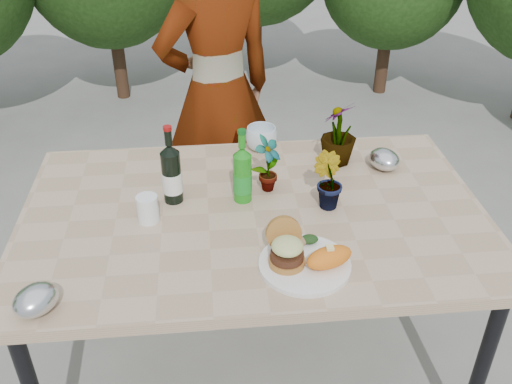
{
  "coord_description": "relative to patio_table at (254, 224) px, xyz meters",
  "views": [
    {
      "loc": [
        -0.15,
        -1.61,
        1.88
      ],
      "look_at": [
        0.0,
        -0.08,
        0.88
      ],
      "focal_mm": 40.0,
      "sensor_mm": 36.0,
      "label": 1
    }
  ],
  "objects": [
    {
      "name": "grilled_veg",
      "position": [
        0.14,
        -0.21,
        0.09
      ],
      "size": [
        0.08,
        0.05,
        0.03
      ],
      "color": "olive",
      "rests_on": "dinner_plate"
    },
    {
      "name": "foil_packet_left",
      "position": [
        -0.63,
        -0.42,
        0.1
      ],
      "size": [
        0.17,
        0.17,
        0.08
      ],
      "primitive_type": "ellipsoid",
      "rotation": [
        0.0,
        0.0,
        0.94
      ],
      "color": "silver",
      "rests_on": "patio_table"
    },
    {
      "name": "dinner_plate",
      "position": [
        0.13,
        -0.31,
        0.06
      ],
      "size": [
        0.28,
        0.28,
        0.01
      ],
      "primitive_type": "cylinder",
      "color": "white",
      "rests_on": "patio_table"
    },
    {
      "name": "wine_bottle",
      "position": [
        -0.28,
        0.1,
        0.16
      ],
      "size": [
        0.07,
        0.07,
        0.29
      ],
      "rotation": [
        0.0,
        0.0,
        -0.07
      ],
      "color": "black",
      "rests_on": "patio_table"
    },
    {
      "name": "sweet_potato",
      "position": [
        0.19,
        -0.33,
        0.1
      ],
      "size": [
        0.17,
        0.12,
        0.06
      ],
      "primitive_type": "ellipsoid",
      "rotation": [
        0.0,
        0.0,
        0.35
      ],
      "color": "orange",
      "rests_on": "dinner_plate"
    },
    {
      "name": "plastic_cup",
      "position": [
        -0.36,
        -0.02,
        0.1
      ],
      "size": [
        0.07,
        0.07,
        0.09
      ],
      "primitive_type": "cylinder",
      "color": "white",
      "rests_on": "patio_table"
    },
    {
      "name": "blue_bowl",
      "position": [
        0.07,
        0.44,
        0.11
      ],
      "size": [
        0.16,
        0.16,
        0.1
      ],
      "primitive_type": "imported",
      "rotation": [
        0.0,
        0.0,
        -0.37
      ],
      "color": "silver",
      "rests_on": "patio_table"
    },
    {
      "name": "sparkling_water",
      "position": [
        -0.03,
        0.08,
        0.16
      ],
      "size": [
        0.07,
        0.07,
        0.28
      ],
      "rotation": [
        0.0,
        0.0,
        -0.15
      ],
      "color": "#1B8418",
      "rests_on": "patio_table"
    },
    {
      "name": "foil_packet_right",
      "position": [
        0.53,
        0.24,
        0.1
      ],
      "size": [
        0.15,
        0.16,
        0.08
      ],
      "primitive_type": "ellipsoid",
      "rotation": [
        0.0,
        0.0,
        1.94
      ],
      "color": "silver",
      "rests_on": "patio_table"
    },
    {
      "name": "patio_table",
      "position": [
        0.0,
        0.0,
        0.0
      ],
      "size": [
        1.6,
        1.0,
        0.75
      ],
      "color": "tan",
      "rests_on": "ground"
    },
    {
      "name": "seedling_left",
      "position": [
        0.06,
        0.13,
        0.17
      ],
      "size": [
        0.13,
        0.14,
        0.22
      ],
      "primitive_type": "imported",
      "rotation": [
        0.0,
        0.0,
        0.79
      ],
      "color": "#265B1F",
      "rests_on": "patio_table"
    },
    {
      "name": "ground",
      "position": [
        0.0,
        0.0,
        -0.69
      ],
      "size": [
        80.0,
        80.0,
        0.0
      ],
      "primitive_type": "plane",
      "color": "slate",
      "rests_on": "ground"
    },
    {
      "name": "seedling_mid",
      "position": [
        0.25,
        0.01,
        0.16
      ],
      "size": [
        0.14,
        0.14,
        0.2
      ],
      "primitive_type": "imported",
      "rotation": [
        0.0,
        0.0,
        2.28
      ],
      "color": "#22521C",
      "rests_on": "patio_table"
    },
    {
      "name": "person",
      "position": [
        -0.09,
        0.89,
        0.12
      ],
      "size": [
        0.7,
        0.59,
        1.62
      ],
      "primitive_type": "imported",
      "rotation": [
        0.0,
        0.0,
        3.55
      ],
      "color": "#9F6C4F",
      "rests_on": "ground"
    },
    {
      "name": "seedling_right",
      "position": [
        0.36,
        0.31,
        0.18
      ],
      "size": [
        0.2,
        0.2,
        0.25
      ],
      "primitive_type": "imported",
      "rotation": [
        0.0,
        0.0,
        4.04
      ],
      "color": "#316121",
      "rests_on": "patio_table"
    },
    {
      "name": "burger_stack",
      "position": [
        0.07,
        -0.29,
        0.12
      ],
      "size": [
        0.11,
        0.16,
        0.11
      ],
      "color": "#B7722D",
      "rests_on": "dinner_plate"
    }
  ]
}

